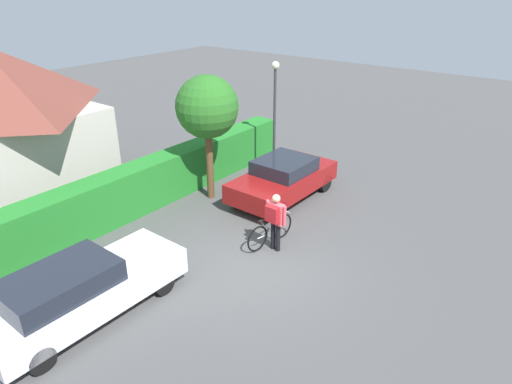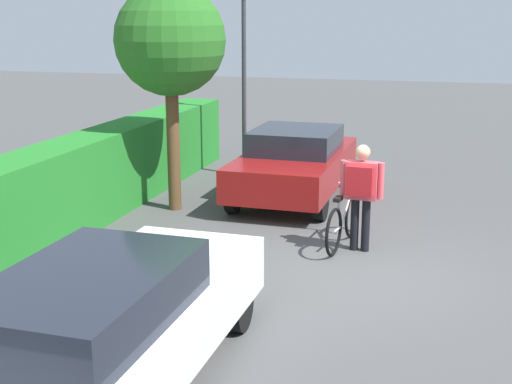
# 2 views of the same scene
# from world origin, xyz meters

# --- Properties ---
(ground_plane) EXTENTS (60.00, 60.00, 0.00)m
(ground_plane) POSITION_xyz_m (0.00, 0.00, 0.00)
(ground_plane) COLOR #494949
(hedge_row) EXTENTS (14.25, 0.90, 1.52)m
(hedge_row) POSITION_xyz_m (0.00, 4.88, 0.76)
(hedge_row) COLOR #227827
(hedge_row) RESTS_ON ground
(parked_car_near) EXTENTS (4.50, 1.67, 1.42)m
(parked_car_near) POSITION_xyz_m (-3.82, 1.71, 0.73)
(parked_car_near) COLOR silver
(parked_car_near) RESTS_ON ground
(parked_car_far) EXTENTS (4.09, 1.88, 1.39)m
(parked_car_far) POSITION_xyz_m (3.86, 1.71, 0.73)
(parked_car_far) COLOR maroon
(parked_car_far) RESTS_ON ground
(bicycle) EXTENTS (1.75, 0.50, 0.91)m
(bicycle) POSITION_xyz_m (1.18, 0.30, 0.40)
(bicycle) COLOR black
(bicycle) RESTS_ON ground
(person_rider) EXTENTS (0.37, 0.67, 1.68)m
(person_rider) POSITION_xyz_m (1.01, 0.02, 1.02)
(person_rider) COLOR black
(person_rider) RESTS_ON ground
(street_lamp) EXTENTS (0.28, 0.28, 4.19)m
(street_lamp) POSITION_xyz_m (5.48, 3.26, 2.71)
(street_lamp) COLOR #38383D
(street_lamp) RESTS_ON ground
(tree_kerbside) EXTENTS (2.00, 2.00, 4.14)m
(tree_kerbside) POSITION_xyz_m (2.42, 3.70, 3.11)
(tree_kerbside) COLOR brown
(tree_kerbside) RESTS_ON ground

